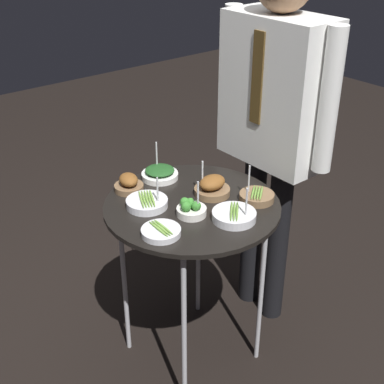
{
  "coord_description": "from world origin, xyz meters",
  "views": [
    {
      "loc": [
        1.36,
        -1.11,
        1.78
      ],
      "look_at": [
        0.0,
        0.0,
        0.82
      ],
      "focal_mm": 50.0,
      "sensor_mm": 36.0,
      "label": 1
    }
  ],
  "objects_px": {
    "bowl_asparagus_front_left": "(147,203)",
    "bowl_spinach_near_rim": "(160,173)",
    "serving_cart": "(192,217)",
    "bowl_roast_mid_right": "(129,184)",
    "waiter_figure": "(274,109)",
    "bowl_asparagus_front_right": "(161,231)",
    "bowl_roast_front_center": "(212,187)",
    "bowl_broccoli_back_right": "(191,209)",
    "bowl_asparagus_center": "(257,196)",
    "bowl_asparagus_far_rim": "(234,215)"
  },
  "relations": [
    {
      "from": "bowl_asparagus_front_left",
      "to": "bowl_spinach_near_rim",
      "type": "distance_m",
      "value": 0.23
    },
    {
      "from": "serving_cart",
      "to": "bowl_roast_mid_right",
      "type": "relative_size",
      "value": 6.6
    },
    {
      "from": "bowl_asparagus_front_left",
      "to": "waiter_figure",
      "type": "distance_m",
      "value": 0.66
    },
    {
      "from": "bowl_asparagus_front_right",
      "to": "waiter_figure",
      "type": "height_order",
      "value": "waiter_figure"
    },
    {
      "from": "bowl_roast_front_center",
      "to": "bowl_roast_mid_right",
      "type": "relative_size",
      "value": 1.22
    },
    {
      "from": "bowl_spinach_near_rim",
      "to": "bowl_roast_front_center",
      "type": "bearing_deg",
      "value": 17.5
    },
    {
      "from": "bowl_broccoli_back_right",
      "to": "bowl_asparagus_center",
      "type": "bearing_deg",
      "value": 74.42
    },
    {
      "from": "bowl_asparagus_center",
      "to": "bowl_asparagus_front_left",
      "type": "height_order",
      "value": "bowl_asparagus_center"
    },
    {
      "from": "bowl_asparagus_front_right",
      "to": "waiter_figure",
      "type": "bearing_deg",
      "value": 101.16
    },
    {
      "from": "bowl_spinach_near_rim",
      "to": "bowl_roast_mid_right",
      "type": "xyz_separation_m",
      "value": [
        0.01,
        -0.16,
        0.01
      ]
    },
    {
      "from": "bowl_roast_front_center",
      "to": "bowl_roast_mid_right",
      "type": "distance_m",
      "value": 0.33
    },
    {
      "from": "serving_cart",
      "to": "bowl_broccoli_back_right",
      "type": "relative_size",
      "value": 5.21
    },
    {
      "from": "bowl_asparagus_front_right",
      "to": "bowl_asparagus_center",
      "type": "bearing_deg",
      "value": 84.89
    },
    {
      "from": "bowl_asparagus_front_left",
      "to": "bowl_spinach_near_rim",
      "type": "relative_size",
      "value": 1.04
    },
    {
      "from": "bowl_asparagus_center",
      "to": "bowl_roast_mid_right",
      "type": "distance_m",
      "value": 0.5
    },
    {
      "from": "serving_cart",
      "to": "bowl_roast_mid_right",
      "type": "height_order",
      "value": "bowl_roast_mid_right"
    },
    {
      "from": "bowl_roast_front_center",
      "to": "waiter_figure",
      "type": "height_order",
      "value": "waiter_figure"
    },
    {
      "from": "bowl_asparagus_front_left",
      "to": "bowl_spinach_near_rim",
      "type": "height_order",
      "value": "bowl_spinach_near_rim"
    },
    {
      "from": "bowl_asparagus_far_rim",
      "to": "waiter_figure",
      "type": "bearing_deg",
      "value": 117.82
    },
    {
      "from": "bowl_roast_front_center",
      "to": "bowl_spinach_near_rim",
      "type": "distance_m",
      "value": 0.25
    },
    {
      "from": "bowl_asparagus_center",
      "to": "bowl_roast_front_center",
      "type": "relative_size",
      "value": 0.97
    },
    {
      "from": "bowl_asparagus_far_rim",
      "to": "bowl_roast_mid_right",
      "type": "xyz_separation_m",
      "value": [
        -0.42,
        -0.17,
        0.01
      ]
    },
    {
      "from": "serving_cart",
      "to": "bowl_asparagus_front_left",
      "type": "relative_size",
      "value": 4.87
    },
    {
      "from": "bowl_broccoli_back_right",
      "to": "bowl_asparagus_front_right",
      "type": "bearing_deg",
      "value": -77.51
    },
    {
      "from": "bowl_asparagus_center",
      "to": "bowl_roast_front_center",
      "type": "distance_m",
      "value": 0.18
    },
    {
      "from": "serving_cart",
      "to": "bowl_asparagus_far_rim",
      "type": "relative_size",
      "value": 4.79
    },
    {
      "from": "bowl_broccoli_back_right",
      "to": "bowl_roast_mid_right",
      "type": "relative_size",
      "value": 1.27
    },
    {
      "from": "serving_cart",
      "to": "waiter_figure",
      "type": "relative_size",
      "value": 0.47
    },
    {
      "from": "bowl_broccoli_back_right",
      "to": "bowl_spinach_near_rim",
      "type": "xyz_separation_m",
      "value": [
        -0.31,
        0.09,
        -0.0
      ]
    },
    {
      "from": "bowl_asparagus_front_left",
      "to": "bowl_roast_mid_right",
      "type": "height_order",
      "value": "bowl_asparagus_front_left"
    },
    {
      "from": "bowl_broccoli_back_right",
      "to": "bowl_asparagus_front_right",
      "type": "relative_size",
      "value": 1.06
    },
    {
      "from": "bowl_roast_front_center",
      "to": "bowl_roast_mid_right",
      "type": "height_order",
      "value": "bowl_roast_front_center"
    },
    {
      "from": "bowl_roast_mid_right",
      "to": "bowl_asparagus_front_right",
      "type": "bearing_deg",
      "value": -14.94
    },
    {
      "from": "serving_cart",
      "to": "waiter_figure",
      "type": "height_order",
      "value": "waiter_figure"
    },
    {
      "from": "bowl_asparagus_far_rim",
      "to": "bowl_asparagus_center",
      "type": "distance_m",
      "value": 0.17
    },
    {
      "from": "bowl_broccoli_back_right",
      "to": "bowl_asparagus_front_right",
      "type": "height_order",
      "value": "bowl_broccoli_back_right"
    },
    {
      "from": "bowl_asparagus_far_rim",
      "to": "bowl_roast_front_center",
      "type": "height_order",
      "value": "bowl_roast_front_center"
    },
    {
      "from": "bowl_broccoli_back_right",
      "to": "bowl_asparagus_far_rim",
      "type": "height_order",
      "value": "bowl_broccoli_back_right"
    },
    {
      "from": "bowl_roast_front_center",
      "to": "bowl_asparagus_front_right",
      "type": "xyz_separation_m",
      "value": [
        0.1,
        -0.32,
        -0.02
      ]
    },
    {
      "from": "bowl_broccoli_back_right",
      "to": "bowl_roast_mid_right",
      "type": "height_order",
      "value": "bowl_broccoli_back_right"
    },
    {
      "from": "serving_cart",
      "to": "bowl_roast_front_center",
      "type": "distance_m",
      "value": 0.14
    },
    {
      "from": "bowl_spinach_near_rim",
      "to": "bowl_asparagus_far_rim",
      "type": "bearing_deg",
      "value": 1.98
    },
    {
      "from": "bowl_roast_mid_right",
      "to": "waiter_figure",
      "type": "xyz_separation_m",
      "value": [
        0.2,
        0.59,
        0.23
      ]
    },
    {
      "from": "serving_cart",
      "to": "bowl_asparagus_front_left",
      "type": "xyz_separation_m",
      "value": [
        -0.09,
        -0.14,
        0.07
      ]
    },
    {
      "from": "bowl_asparagus_far_rim",
      "to": "bowl_spinach_near_rim",
      "type": "distance_m",
      "value": 0.43
    },
    {
      "from": "bowl_roast_front_center",
      "to": "waiter_figure",
      "type": "xyz_separation_m",
      "value": [
        -0.03,
        0.36,
        0.23
      ]
    },
    {
      "from": "bowl_asparagus_center",
      "to": "waiter_figure",
      "type": "height_order",
      "value": "waiter_figure"
    },
    {
      "from": "bowl_broccoli_back_right",
      "to": "bowl_asparagus_far_rim",
      "type": "bearing_deg",
      "value": 39.32
    },
    {
      "from": "bowl_asparagus_center",
      "to": "bowl_spinach_near_rim",
      "type": "height_order",
      "value": "bowl_spinach_near_rim"
    },
    {
      "from": "waiter_figure",
      "to": "bowl_asparagus_front_right",
      "type": "bearing_deg",
      "value": -78.84
    }
  ]
}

